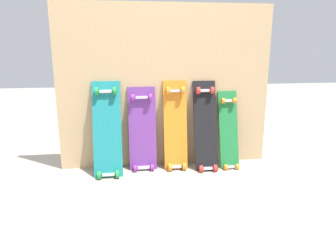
# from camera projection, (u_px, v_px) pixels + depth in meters

# --- Properties ---
(ground_plane) EXTENTS (12.00, 12.00, 0.00)m
(ground_plane) POSITION_uv_depth(u_px,v_px,m) (167.00, 166.00, 2.92)
(ground_plane) COLOR #A89E8E
(plywood_wall_panel) EXTENTS (1.89, 0.04, 1.43)m
(plywood_wall_panel) POSITION_uv_depth(u_px,v_px,m) (166.00, 87.00, 2.82)
(plywood_wall_panel) COLOR tan
(plywood_wall_panel) RESTS_ON ground
(skateboard_teal) EXTENTS (0.24, 0.30, 0.85)m
(skateboard_teal) POSITION_uv_depth(u_px,v_px,m) (107.00, 133.00, 2.68)
(skateboard_teal) COLOR #197A7F
(skateboard_teal) RESTS_ON ground
(skateboard_purple) EXTENTS (0.24, 0.18, 0.79)m
(skateboard_purple) POSITION_uv_depth(u_px,v_px,m) (143.00, 133.00, 2.79)
(skateboard_purple) COLOR #6B338C
(skateboard_purple) RESTS_ON ground
(skateboard_orange) EXTENTS (0.21, 0.21, 0.84)m
(skateboard_orange) POSITION_uv_depth(u_px,v_px,m) (176.00, 129.00, 2.81)
(skateboard_orange) COLOR orange
(skateboard_orange) RESTS_ON ground
(skateboard_black) EXTENTS (0.20, 0.28, 0.84)m
(skateboard_black) POSITION_uv_depth(u_px,v_px,m) (206.00, 129.00, 2.81)
(skateboard_black) COLOR black
(skateboard_black) RESTS_ON ground
(skateboard_green) EXTENTS (0.17, 0.25, 0.75)m
(skateboard_green) POSITION_uv_depth(u_px,v_px,m) (229.00, 134.00, 2.87)
(skateboard_green) COLOR #1E7238
(skateboard_green) RESTS_ON ground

